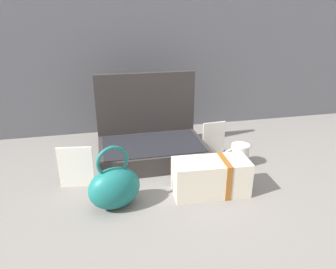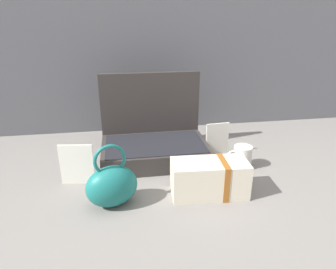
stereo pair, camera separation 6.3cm
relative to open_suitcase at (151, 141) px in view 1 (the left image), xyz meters
The scene contains 7 objects.
ground_plane 0.22m from the open_suitcase, 73.43° to the right, with size 6.00×6.00×0.00m, color slate.
open_suitcase is the anchor object (origin of this frame).
teal_pouch_handbag 0.39m from the open_suitcase, 117.41° to the right, with size 0.19×0.15×0.22m.
cream_toiletry_bag 0.37m from the open_suitcase, 64.52° to the right, with size 0.27×0.13×0.13m.
coffee_mug 0.38m from the open_suitcase, 24.85° to the right, with size 0.11×0.08×0.09m.
info_card_left 0.36m from the open_suitcase, 148.81° to the right, with size 0.12×0.01×0.16m, color white.
poster_card_right 0.28m from the open_suitcase, ahead, with size 0.10×0.01×0.15m, color white.
Camera 1 is at (-0.25, -1.01, 0.59)m, focal length 32.40 mm.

